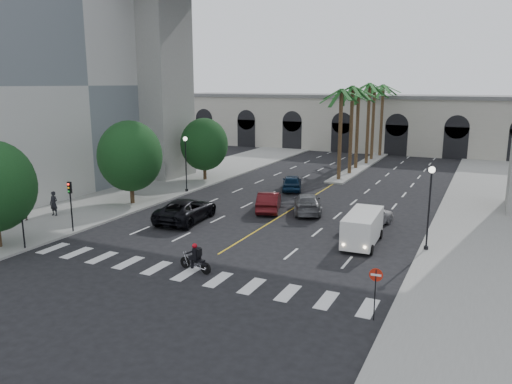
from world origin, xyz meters
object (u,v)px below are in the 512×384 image
at_px(car_e, 292,183).
at_px(pedestrian_b, 24,209).
at_px(lamp_post_right, 430,201).
at_px(car_d, 307,203).
at_px(traffic_signal_far, 70,198).
at_px(pedestrian_a, 54,204).
at_px(traffic_signal_near, 21,211).
at_px(car_a, 368,216).
at_px(cargo_van, 362,227).
at_px(motorcycle_rider, 196,259).
at_px(lamp_post_left_far, 186,159).
at_px(do_not_enter_sign, 376,283).
at_px(car_c, 186,210).
at_px(car_b, 269,201).

relative_size(car_e, pedestrian_b, 2.71).
height_order(lamp_post_right, car_d, lamp_post_right).
distance_m(traffic_signal_far, pedestrian_b, 5.68).
bearing_deg(pedestrian_a, traffic_signal_near, -59.89).
bearing_deg(car_a, cargo_van, 112.50).
bearing_deg(pedestrian_a, lamp_post_right, 4.02).
bearing_deg(traffic_signal_far, motorcycle_rider, -11.95).
distance_m(car_d, pedestrian_b, 21.74).
bearing_deg(lamp_post_left_far, traffic_signal_far, -89.60).
relative_size(car_a, do_not_enter_sign, 2.04).
bearing_deg(car_c, pedestrian_a, 14.67).
height_order(motorcycle_rider, car_d, motorcycle_rider).
xyz_separation_m(car_a, car_e, (-9.65, 9.46, -0.07)).
relative_size(motorcycle_rider, pedestrian_b, 1.32).
relative_size(lamp_post_left_far, pedestrian_a, 2.81).
bearing_deg(car_b, traffic_signal_far, 30.48).
bearing_deg(traffic_signal_near, pedestrian_b, 139.99).
relative_size(lamp_post_left_far, traffic_signal_near, 1.47).
height_order(lamp_post_right, motorcycle_rider, lamp_post_right).
distance_m(car_d, car_e, 8.57).
distance_m(car_e, pedestrian_b, 23.82).
bearing_deg(car_d, car_c, 18.80).
relative_size(car_a, car_d, 0.93).
height_order(lamp_post_right, do_not_enter_sign, lamp_post_right).
bearing_deg(lamp_post_right, car_e, 136.68).
distance_m(traffic_signal_near, car_b, 18.42).
bearing_deg(lamp_post_left_far, lamp_post_right, -19.33).
height_order(lamp_post_left_far, traffic_signal_far, lamp_post_left_far).
height_order(lamp_post_left_far, do_not_enter_sign, lamp_post_left_far).
bearing_deg(motorcycle_rider, lamp_post_right, 50.56).
height_order(lamp_post_right, car_e, lamp_post_right).
height_order(car_a, pedestrian_b, pedestrian_b).
relative_size(traffic_signal_far, pedestrian_b, 2.18).
xyz_separation_m(motorcycle_rider, cargo_van, (7.18, 8.53, 0.45)).
height_order(traffic_signal_far, do_not_enter_sign, traffic_signal_far).
bearing_deg(traffic_signal_far, car_a, 29.68).
bearing_deg(cargo_van, traffic_signal_far, -164.68).
bearing_deg(lamp_post_left_far, motorcycle_rider, -55.38).
distance_m(car_b, car_e, 8.43).
xyz_separation_m(traffic_signal_near, pedestrian_a, (-4.48, 6.56, -1.41)).
relative_size(lamp_post_right, car_e, 1.18).
height_order(car_b, pedestrian_b, pedestrian_b).
distance_m(lamp_post_left_far, traffic_signal_far, 14.52).
bearing_deg(car_c, lamp_post_right, 176.18).
height_order(car_a, car_b, car_a).
height_order(motorcycle_rider, car_c, car_c).
relative_size(cargo_van, pedestrian_a, 2.65).
relative_size(traffic_signal_near, motorcycle_rider, 1.65).
bearing_deg(traffic_signal_near, cargo_van, 28.20).
distance_m(traffic_signal_far, do_not_enter_sign, 22.19).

